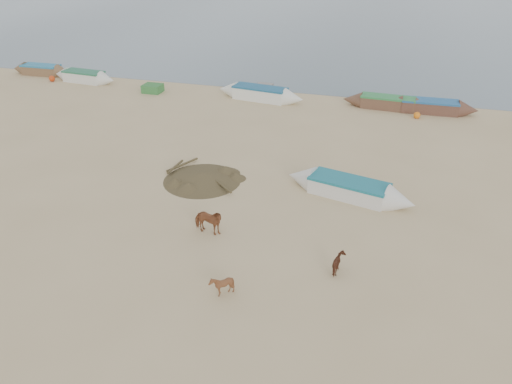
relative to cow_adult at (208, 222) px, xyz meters
The scene contains 8 objects.
ground 2.28m from the cow_adult, 50.16° to the right, with size 140.00×140.00×0.00m, color tan.
cow_adult is the anchor object (origin of this frame).
calf_front 4.00m from the cow_adult, 62.42° to the right, with size 0.67×0.75×0.83m, color brown.
calf_right 5.74m from the cow_adult, 11.24° to the right, with size 0.75×0.64×0.75m, color #5A2E1D.
near_canoe 7.20m from the cow_adult, 43.15° to the left, with size 6.32×1.39×0.84m, color silver, non-canonical shape.
debris_pile 4.97m from the cow_adult, 114.61° to the left, with size 3.96×3.96×0.43m, color brown.
waterline_canoes 18.82m from the cow_adult, 82.44° to the left, with size 54.64×3.53×0.97m.
beach_clutter 19.13m from the cow_adult, 69.91° to the left, with size 45.88×4.25×0.64m.
Camera 1 is at (5.39, -14.70, 11.54)m, focal length 35.00 mm.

